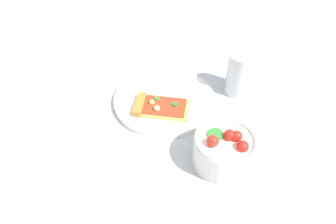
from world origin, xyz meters
TOP-DOWN VIEW (x-y plane):
  - ground_plane at (0.00, 0.00)m, footprint 2.40×2.40m
  - plate at (-0.00, -0.04)m, footprint 0.26×0.26m
  - pizza_slice_main at (0.02, -0.00)m, footprint 0.15×0.10m
  - salad_bowl at (-0.11, 0.16)m, footprint 0.13×0.13m
  - soda_glass at (-0.19, -0.07)m, footprint 0.07×0.07m
  - paper_napkin at (0.29, 0.07)m, footprint 0.16×0.19m

SIDE VIEW (x-z plane):
  - ground_plane at x=0.00m, z-range 0.00..0.00m
  - paper_napkin at x=0.29m, z-range 0.00..0.00m
  - plate at x=0.00m, z-range 0.00..0.01m
  - pizza_slice_main at x=0.02m, z-range 0.01..0.03m
  - salad_bowl at x=-0.11m, z-range -0.01..0.08m
  - soda_glass at x=-0.19m, z-range 0.00..0.11m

